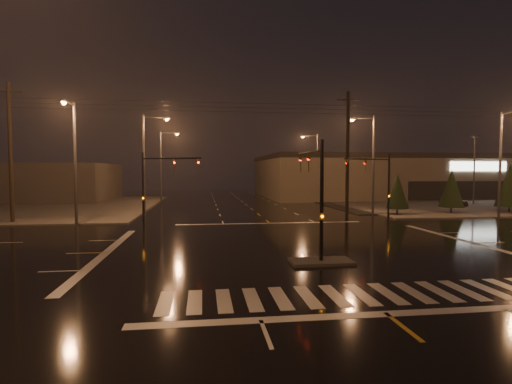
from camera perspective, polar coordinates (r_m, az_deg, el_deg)
The scene contains 25 objects.
ground at distance 23.78m, azimuth 6.47°, elevation -7.89°, with size 140.00×140.00×0.00m, color black.
sidewalk_ne at distance 63.76m, azimuth 26.49°, elevation -1.29°, with size 36.00×36.00×0.12m, color #474540.
sidewalk_nw at distance 58.15m, azimuth -32.28°, elevation -1.83°, with size 36.00×36.00×0.12m, color #474540.
median_island at distance 19.99m, azimuth 9.29°, elevation -9.78°, with size 3.00×1.60×0.15m, color #474540.
crosswalk at distance 15.45m, azimuth 14.84°, elevation -13.95°, with size 15.00×2.60×0.01m, color beige.
stop_bar_near at distance 13.71m, azimuth 18.16°, elevation -16.21°, with size 16.00×0.50×0.01m, color beige.
stop_bar_far at distance 34.42m, azimuth 2.01°, elevation -4.48°, with size 16.00×0.50×0.01m, color beige.
parking_lot at distance 65.12m, azimuth 31.13°, elevation -1.35°, with size 50.00×24.00×0.08m, color black.
retail_building at distance 79.79m, azimuth 23.10°, elevation 2.30°, with size 60.20×28.30×7.20m.
commercial_block at distance 71.00m, azimuth -31.97°, elevation 1.19°, with size 30.00×18.00×5.60m, color #3C3734.
signal_mast_median at distance 20.40m, azimuth 8.62°, elevation 0.91°, with size 0.25×4.59×6.00m.
signal_mast_ne at distance 36.14m, azimuth 17.28°, elevation 1.77°, with size 4.84×1.86×6.00m.
signal_mast_nw at distance 33.01m, azimuth -14.21°, elevation 1.71°, with size 4.84×1.86×6.00m.
streetlight_1 at distance 41.04m, azimuth -15.33°, elevation 4.74°, with size 2.77×0.32×10.00m.
streetlight_2 at distance 56.93m, azimuth -13.16°, elevation 4.25°, with size 2.77×0.32×10.00m.
streetlight_3 at distance 42.19m, azimuth 16.05°, elevation 4.67°, with size 2.77×0.32×10.00m.
streetlight_4 at distance 61.04m, azimuth 8.49°, elevation 4.21°, with size 2.77×0.32×10.00m.
streetlight_5 at distance 35.39m, azimuth -24.61°, elevation 4.86°, with size 0.32×2.77×10.00m.
streetlight_6 at distance 43.74m, azimuth 31.80°, elevation 4.28°, with size 0.32×2.77×10.00m.
utility_pole_0 at distance 40.14m, azimuth -31.67°, elevation 4.91°, with size 2.20×0.32×12.00m.
utility_pole_1 at distance 39.15m, azimuth 12.95°, elevation 5.33°, with size 2.20×0.32×12.00m.
conifer_0 at distance 42.96m, azimuth 19.55°, elevation 0.13°, with size 2.26×2.26×4.22m.
conifer_1 at distance 46.74m, azimuth 26.15°, elevation 0.49°, with size 2.54×2.54×4.67m.
conifer_2 at distance 50.26m, azimuth 32.52°, elevation 0.81°, with size 2.91×2.91×5.25m.
car_parked at distance 56.62m, azimuth 26.33°, elevation -1.07°, with size 1.81×4.51×1.54m, color black.
Camera 1 is at (-5.69, -22.65, 4.48)m, focal length 28.00 mm.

